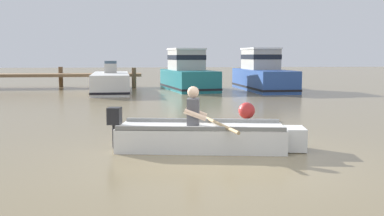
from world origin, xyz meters
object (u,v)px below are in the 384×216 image
object	(u,v)px
rowboat_with_person	(205,136)
moored_boat_white	(111,83)
mooring_buoy	(247,111)
moored_boat_teal	(188,74)
moored_boat_blue	(262,74)

from	to	relation	value
rowboat_with_person	moored_boat_white	distance (m)	13.85
mooring_buoy	moored_boat_teal	bearing A→B (deg)	92.59
moored_boat_white	moored_boat_blue	distance (m)	7.64
rowboat_with_person	moored_boat_teal	xyz separation A→B (m)	(1.26, 14.78, 0.54)
moored_boat_teal	moored_boat_white	bearing A→B (deg)	-162.92
moored_boat_white	moored_boat_blue	bearing A→B (deg)	4.93
mooring_buoy	rowboat_with_person	bearing A→B (deg)	-114.00
moored_boat_teal	mooring_buoy	bearing A→B (deg)	-87.41
rowboat_with_person	mooring_buoy	bearing A→B (deg)	66.00
moored_boat_teal	rowboat_with_person	bearing A→B (deg)	-94.88
moored_boat_blue	mooring_buoy	distance (m)	10.85
moored_boat_teal	mooring_buoy	world-z (taller)	moored_boat_teal
rowboat_with_person	mooring_buoy	size ratio (longest dim) A/B	8.05
rowboat_with_person	moored_boat_teal	bearing A→B (deg)	85.12
rowboat_with_person	moored_boat_blue	xyz separation A→B (m)	(5.03, 14.26, 0.55)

